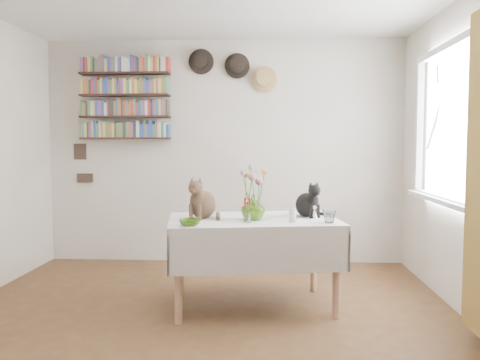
# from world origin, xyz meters

# --- Properties ---
(room) EXTENTS (4.08, 4.58, 2.58)m
(room) POSITION_xyz_m (0.00, 0.00, 1.25)
(room) COLOR brown
(room) RESTS_ON ground
(window) EXTENTS (0.12, 1.52, 1.32)m
(window) POSITION_xyz_m (1.97, 0.80, 1.40)
(window) COLOR white
(window) RESTS_ON room
(dining_table) EXTENTS (1.48, 1.07, 0.73)m
(dining_table) POSITION_xyz_m (0.37, 0.64, 0.55)
(dining_table) COLOR white
(dining_table) RESTS_ON room
(tabby_cat) EXTENTS (0.32, 0.36, 0.35)m
(tabby_cat) POSITION_xyz_m (-0.04, 0.65, 0.90)
(tabby_cat) COLOR brown
(tabby_cat) RESTS_ON dining_table
(black_cat) EXTENTS (0.30, 0.32, 0.30)m
(black_cat) POSITION_xyz_m (0.82, 0.79, 0.88)
(black_cat) COLOR black
(black_cat) RESTS_ON dining_table
(flower_vase) EXTENTS (0.22, 0.22, 0.20)m
(flower_vase) POSITION_xyz_m (0.38, 0.56, 0.83)
(flower_vase) COLOR #86BF36
(flower_vase) RESTS_ON dining_table
(green_bowl) EXTENTS (0.19, 0.19, 0.05)m
(green_bowl) POSITION_xyz_m (-0.09, 0.24, 0.75)
(green_bowl) COLOR #86BF36
(green_bowl) RESTS_ON dining_table
(drinking_glass) EXTENTS (0.13, 0.13, 0.10)m
(drinking_glass) POSITION_xyz_m (0.97, 0.44, 0.78)
(drinking_glass) COLOR white
(drinking_glass) RESTS_ON dining_table
(candlestick) EXTENTS (0.05, 0.05, 0.19)m
(candlestick) POSITION_xyz_m (0.68, 0.45, 0.79)
(candlestick) COLOR white
(candlestick) RESTS_ON dining_table
(berry_jar) EXTENTS (0.06, 0.06, 0.22)m
(berry_jar) POSITION_xyz_m (0.33, 0.42, 0.83)
(berry_jar) COLOR white
(berry_jar) RESTS_ON dining_table
(porcelain_figurine) EXTENTS (0.06, 0.06, 0.11)m
(porcelain_figurine) POSITION_xyz_m (0.87, 0.67, 0.77)
(porcelain_figurine) COLOR white
(porcelain_figurine) RESTS_ON dining_table
(flower_bouquet) EXTENTS (0.17, 0.12, 0.39)m
(flower_bouquet) POSITION_xyz_m (0.37, 0.57, 1.07)
(flower_bouquet) COLOR #4C7233
(flower_bouquet) RESTS_ON flower_vase
(bookshelf_unit) EXTENTS (1.00, 0.16, 0.91)m
(bookshelf_unit) POSITION_xyz_m (-1.10, 2.16, 1.84)
(bookshelf_unit) COLOR #311C16
(bookshelf_unit) RESTS_ON room
(wall_hats) EXTENTS (0.98, 0.09, 0.48)m
(wall_hats) POSITION_xyz_m (0.12, 2.19, 2.17)
(wall_hats) COLOR black
(wall_hats) RESTS_ON room
(wall_art_plaques) EXTENTS (0.21, 0.02, 0.44)m
(wall_art_plaques) POSITION_xyz_m (-1.63, 2.23, 1.12)
(wall_art_plaques) COLOR #38281E
(wall_art_plaques) RESTS_ON room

